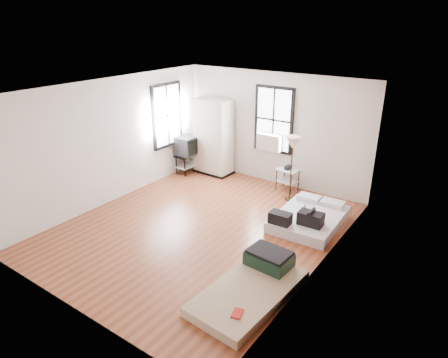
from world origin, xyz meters
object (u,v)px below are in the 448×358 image
Objects in this scene: floor_lamp at (293,146)px; tv_stand at (187,147)px; mattress_main at (308,218)px; mattress_bare at (254,284)px; side_table at (288,174)px; wardrobe at (213,137)px.

floor_lamp is 1.50× the size of tv_stand.
floor_lamp is (-0.87, 0.88, 1.16)m from mattress_main.
mattress_main is at bearing 98.19° from mattress_bare.
tv_stand is (-4.15, 3.39, 0.60)m from mattress_bare.
side_table is (-1.16, 1.35, 0.29)m from mattress_main.
mattress_bare is 4.09m from side_table.
mattress_bare is 3.73m from floor_lamp.
wardrobe reaches higher than tv_stand.
wardrobe is 0.76m from tv_stand.
wardrobe reaches higher than mattress_bare.
wardrobe is (-3.56, 3.78, 0.88)m from mattress_bare.
wardrobe reaches higher than mattress_main.
tv_stand is (-3.96, 0.89, 0.58)m from mattress_main.
tv_stand is (-2.80, -0.46, 0.30)m from side_table.
side_table is (2.21, 0.07, -0.58)m from wardrobe.
mattress_bare is (0.19, -2.50, -0.02)m from mattress_main.
mattress_bare is at bearing -88.05° from mattress_main.
side_table is at bearing 9.74° from tv_stand.
tv_stand is at bearing -145.25° from wardrobe.
tv_stand is at bearing 144.59° from mattress_bare.
mattress_main is 1.69× the size of tv_stand.
side_table is at bearing 128.32° from mattress_main.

